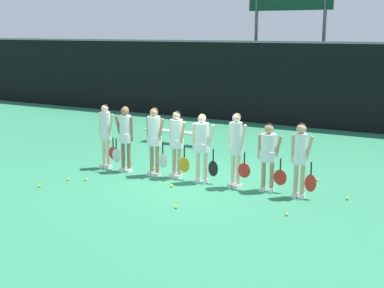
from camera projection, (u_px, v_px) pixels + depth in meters
The scene contains 21 objects.
ground_plane at pixel (192, 180), 13.42m from camera, with size 140.00×140.00×0.00m, color #2D7F56.
fence_windscreen at pixel (302, 84), 20.51m from camera, with size 60.00×0.08×3.29m.
scoreboard at pixel (290, 8), 21.84m from camera, with size 3.56×0.15×5.86m.
bench_courtside at pixel (173, 132), 17.66m from camera, with size 2.10×0.37×0.44m.
player_0 at pixel (106, 131), 14.41m from camera, with size 0.62×0.33×1.76m.
player_1 at pixel (125, 133), 14.06m from camera, with size 0.63×0.35×1.75m.
player_2 at pixel (154, 136), 13.65m from camera, with size 0.65×0.38×1.77m.
player_3 at pixel (177, 139), 13.47m from camera, with size 0.63×0.36×1.72m.
player_4 at pixel (202, 142), 13.04m from camera, with size 0.67×0.41×1.71m.
player_5 at pixel (236, 145), 12.59m from camera, with size 0.62×0.34×1.80m.
player_6 at pixel (269, 151), 12.34m from camera, with size 0.70×0.41×1.61m.
player_7 at pixel (301, 154), 11.85m from camera, with size 0.60×0.32×1.70m.
tennis_ball_0 at pixel (176, 207), 11.29m from camera, with size 0.07×0.07×0.07m, color #CCE033.
tennis_ball_1 at pixel (86, 179), 13.37m from camera, with size 0.07×0.07×0.07m, color #CCE033.
tennis_ball_2 at pixel (68, 179), 13.39m from camera, with size 0.06×0.06×0.06m, color #CCE033.
tennis_ball_3 at pixel (287, 214), 10.85m from camera, with size 0.07×0.07×0.07m, color #CCE033.
tennis_ball_4 at pixel (154, 169), 14.43m from camera, with size 0.07×0.07×0.07m, color #CCE033.
tennis_ball_5 at pixel (40, 186), 12.82m from camera, with size 0.07×0.07×0.07m, color #CCE033.
tennis_ball_6 at pixel (347, 198), 11.86m from camera, with size 0.07×0.07×0.07m, color #CCE033.
tennis_ball_7 at pixel (318, 180), 13.36m from camera, with size 0.06×0.06×0.06m, color #CCE033.
tennis_ball_8 at pixel (172, 186), 12.81m from camera, with size 0.07×0.07×0.07m, color #CCE033.
Camera 1 is at (6.27, -11.32, 3.70)m, focal length 50.00 mm.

